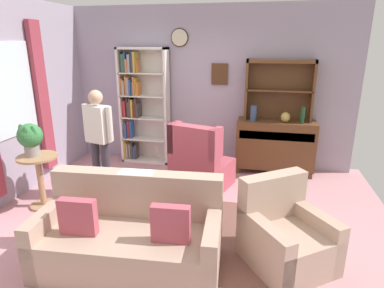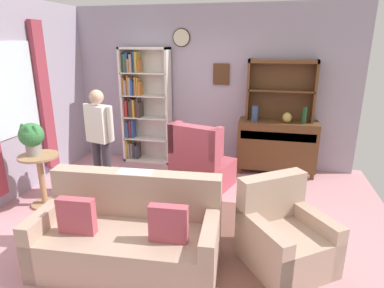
{
  "view_description": "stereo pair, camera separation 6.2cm",
  "coord_description": "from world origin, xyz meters",
  "px_view_note": "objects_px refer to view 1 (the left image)",
  "views": [
    {
      "loc": [
        0.94,
        -3.67,
        2.19
      ],
      "look_at": [
        0.1,
        0.2,
        0.95
      ],
      "focal_mm": 30.65,
      "sensor_mm": 36.0,
      "label": 1
    },
    {
      "loc": [
        1.0,
        -3.66,
        2.19
      ],
      "look_at": [
        0.1,
        0.2,
        0.95
      ],
      "focal_mm": 30.65,
      "sensor_mm": 36.0,
      "label": 2
    }
  ],
  "objects_px": {
    "armchair_floral": "(285,237)",
    "book_stack": "(168,191)",
    "wingback_chair": "(200,165)",
    "potted_plant_large": "(30,137)",
    "bookshelf": "(140,104)",
    "coffee_table": "(171,201)",
    "sideboard_hutch": "(280,82)",
    "person_reading": "(99,136)",
    "vase_tall": "(253,113)",
    "bottle_wine": "(302,115)",
    "couch_floral": "(131,236)",
    "vase_round": "(285,117)",
    "sideboard": "(275,144)",
    "plant_stand": "(40,176)"
  },
  "relations": [
    {
      "from": "vase_tall",
      "to": "plant_stand",
      "type": "bearing_deg",
      "value": -145.74
    },
    {
      "from": "bookshelf",
      "to": "wingback_chair",
      "type": "relative_size",
      "value": 2.0
    },
    {
      "from": "sideboard_hutch",
      "to": "armchair_floral",
      "type": "relative_size",
      "value": 1.03
    },
    {
      "from": "bottle_wine",
      "to": "armchair_floral",
      "type": "xyz_separation_m",
      "value": [
        -0.33,
        -2.41,
        -0.77
      ]
    },
    {
      "from": "bookshelf",
      "to": "plant_stand",
      "type": "height_order",
      "value": "bookshelf"
    },
    {
      "from": "couch_floral",
      "to": "potted_plant_large",
      "type": "relative_size",
      "value": 4.21
    },
    {
      "from": "potted_plant_large",
      "to": "bookshelf",
      "type": "bearing_deg",
      "value": 70.05
    },
    {
      "from": "potted_plant_large",
      "to": "book_stack",
      "type": "height_order",
      "value": "potted_plant_large"
    },
    {
      "from": "wingback_chair",
      "to": "potted_plant_large",
      "type": "height_order",
      "value": "potted_plant_large"
    },
    {
      "from": "plant_stand",
      "to": "person_reading",
      "type": "relative_size",
      "value": 0.47
    },
    {
      "from": "plant_stand",
      "to": "wingback_chair",
      "type": "bearing_deg",
      "value": 26.75
    },
    {
      "from": "plant_stand",
      "to": "couch_floral",
      "type": "bearing_deg",
      "value": -28.19
    },
    {
      "from": "bookshelf",
      "to": "vase_round",
      "type": "height_order",
      "value": "bookshelf"
    },
    {
      "from": "vase_round",
      "to": "person_reading",
      "type": "bearing_deg",
      "value": -152.73
    },
    {
      "from": "wingback_chair",
      "to": "potted_plant_large",
      "type": "relative_size",
      "value": 2.38
    },
    {
      "from": "couch_floral",
      "to": "coffee_table",
      "type": "relative_size",
      "value": 2.32
    },
    {
      "from": "bottle_wine",
      "to": "potted_plant_large",
      "type": "bearing_deg",
      "value": -152.35
    },
    {
      "from": "bookshelf",
      "to": "couch_floral",
      "type": "xyz_separation_m",
      "value": [
        0.99,
        -2.94,
        -0.78
      ]
    },
    {
      "from": "vase_round",
      "to": "person_reading",
      "type": "height_order",
      "value": "person_reading"
    },
    {
      "from": "wingback_chair",
      "to": "person_reading",
      "type": "height_order",
      "value": "person_reading"
    },
    {
      "from": "bottle_wine",
      "to": "coffee_table",
      "type": "bearing_deg",
      "value": -129.38
    },
    {
      "from": "wingback_chair",
      "to": "plant_stand",
      "type": "height_order",
      "value": "wingback_chair"
    },
    {
      "from": "book_stack",
      "to": "potted_plant_large",
      "type": "bearing_deg",
      "value": 177.99
    },
    {
      "from": "bottle_wine",
      "to": "couch_floral",
      "type": "relative_size",
      "value": 0.14
    },
    {
      "from": "bookshelf",
      "to": "sideboard",
      "type": "height_order",
      "value": "bookshelf"
    },
    {
      "from": "vase_tall",
      "to": "person_reading",
      "type": "height_order",
      "value": "person_reading"
    },
    {
      "from": "plant_stand",
      "to": "book_stack",
      "type": "xyz_separation_m",
      "value": [
        1.83,
        -0.08,
        -0.0
      ]
    },
    {
      "from": "sideboard_hutch",
      "to": "person_reading",
      "type": "relative_size",
      "value": 0.71
    },
    {
      "from": "couch_floral",
      "to": "potted_plant_large",
      "type": "xyz_separation_m",
      "value": [
        -1.73,
        0.89,
        0.68
      ]
    },
    {
      "from": "bookshelf",
      "to": "couch_floral",
      "type": "relative_size",
      "value": 1.13
    },
    {
      "from": "vase_tall",
      "to": "coffee_table",
      "type": "xyz_separation_m",
      "value": [
        -0.87,
        -2.02,
        -0.7
      ]
    },
    {
      "from": "sideboard_hutch",
      "to": "potted_plant_large",
      "type": "height_order",
      "value": "sideboard_hutch"
    },
    {
      "from": "sideboard_hutch",
      "to": "book_stack",
      "type": "distance_m",
      "value": 2.75
    },
    {
      "from": "bottle_wine",
      "to": "couch_floral",
      "type": "xyz_separation_m",
      "value": [
        -1.86,
        -2.76,
        -0.74
      ]
    },
    {
      "from": "person_reading",
      "to": "wingback_chair",
      "type": "bearing_deg",
      "value": 19.44
    },
    {
      "from": "bookshelf",
      "to": "vase_round",
      "type": "distance_m",
      "value": 2.59
    },
    {
      "from": "plant_stand",
      "to": "bookshelf",
      "type": "bearing_deg",
      "value": 71.27
    },
    {
      "from": "vase_round",
      "to": "potted_plant_large",
      "type": "height_order",
      "value": "potted_plant_large"
    },
    {
      "from": "coffee_table",
      "to": "bookshelf",
      "type": "bearing_deg",
      "value": 118.57
    },
    {
      "from": "armchair_floral",
      "to": "book_stack",
      "type": "distance_m",
      "value": 1.46
    },
    {
      "from": "bookshelf",
      "to": "vase_round",
      "type": "relative_size",
      "value": 12.35
    },
    {
      "from": "sideboard",
      "to": "vase_round",
      "type": "xyz_separation_m",
      "value": [
        0.13,
        -0.07,
        0.5
      ]
    },
    {
      "from": "sideboard",
      "to": "coffee_table",
      "type": "distance_m",
      "value": 2.46
    },
    {
      "from": "bookshelf",
      "to": "bottle_wine",
      "type": "height_order",
      "value": "bookshelf"
    },
    {
      "from": "armchair_floral",
      "to": "coffee_table",
      "type": "relative_size",
      "value": 1.34
    },
    {
      "from": "sideboard_hutch",
      "to": "person_reading",
      "type": "xyz_separation_m",
      "value": [
        -2.51,
        -1.54,
        -0.65
      ]
    },
    {
      "from": "vase_tall",
      "to": "wingback_chair",
      "type": "relative_size",
      "value": 0.25
    },
    {
      "from": "armchair_floral",
      "to": "plant_stand",
      "type": "distance_m",
      "value": 3.25
    },
    {
      "from": "couch_floral",
      "to": "wingback_chair",
      "type": "distance_m",
      "value": 1.95
    },
    {
      "from": "potted_plant_large",
      "to": "person_reading",
      "type": "xyz_separation_m",
      "value": [
        0.69,
        0.54,
        -0.09
      ]
    }
  ]
}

